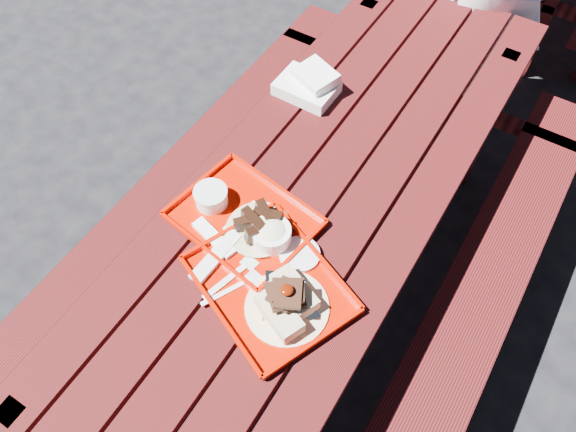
# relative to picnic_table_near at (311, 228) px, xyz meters

# --- Properties ---
(ground) EXTENTS (60.00, 60.00, 0.00)m
(ground) POSITION_rel_picnic_table_near_xyz_m (0.00, 0.00, -0.56)
(ground) COLOR black
(ground) RESTS_ON ground
(picnic_table_near) EXTENTS (1.41, 2.40, 0.75)m
(picnic_table_near) POSITION_rel_picnic_table_near_xyz_m (0.00, 0.00, 0.00)
(picnic_table_near) COLOR #4A0F0E
(picnic_table_near) RESTS_ON ground
(near_tray) EXTENTS (0.52, 0.47, 0.14)m
(near_tray) POSITION_rel_picnic_table_near_xyz_m (0.06, -0.32, 0.22)
(near_tray) COLOR #B81100
(near_tray) RESTS_ON picnic_table_near
(far_tray) EXTENTS (0.44, 0.37, 0.07)m
(far_tray) POSITION_rel_picnic_table_near_xyz_m (-0.13, -0.20, 0.21)
(far_tray) COLOR #BD1100
(far_tray) RESTS_ON picnic_table_near
(white_cloth) EXTENTS (0.21, 0.18, 0.08)m
(white_cloth) POSITION_rel_picnic_table_near_xyz_m (-0.24, 0.38, 0.23)
(white_cloth) COLOR white
(white_cloth) RESTS_ON picnic_table_near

